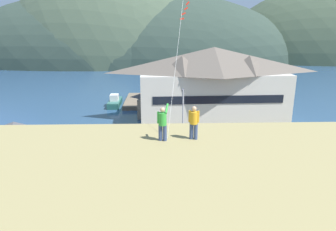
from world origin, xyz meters
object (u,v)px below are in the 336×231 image
(parked_car_front_row_end, at_px, (327,179))
(parked_car_mid_row_near, at_px, (127,178))
(harbor_lodge, at_px, (213,82))
(person_companion, at_px, (194,122))
(storage_shed_near_lot, at_px, (17,146))
(storage_shed_waterside, at_px, (158,102))
(parked_car_back_row_left, at_px, (104,147))
(parked_car_mid_row_center, at_px, (53,178))
(person_kite_flyer, at_px, (163,123))
(parked_car_corner_spot, at_px, (157,150))
(parked_car_front_row_red, at_px, (232,150))
(moored_boat_wharfside, at_px, (115,102))
(wharf_dock, at_px, (135,101))
(parked_car_front_row_silver, at_px, (321,146))
(parking_light_pole, at_px, (183,113))

(parked_car_front_row_end, distance_m, parked_car_mid_row_near, 16.47)
(harbor_lodge, xyz_separation_m, parked_car_front_row_end, (5.77, -21.26, -4.57))
(harbor_lodge, xyz_separation_m, person_companion, (-6.22, -28.36, 2.66))
(storage_shed_near_lot, height_order, person_companion, person_companion)
(storage_shed_waterside, bearing_deg, harbor_lodge, -10.47)
(harbor_lodge, bearing_deg, parked_car_back_row_left, -135.49)
(parked_car_front_row_end, bearing_deg, harbor_lodge, 105.19)
(parked_car_mid_row_center, relative_size, person_kite_flyer, 2.26)
(parked_car_corner_spot, relative_size, parked_car_front_row_red, 0.99)
(moored_boat_wharfside, xyz_separation_m, parked_car_front_row_red, (15.31, -23.45, 0.34))
(parked_car_front_row_end, relative_size, parked_car_corner_spot, 1.00)
(harbor_lodge, relative_size, parked_car_front_row_red, 5.30)
(parked_car_front_row_red, distance_m, parked_car_mid_row_center, 17.18)
(person_kite_flyer, bearing_deg, wharf_dock, 96.78)
(parked_car_front_row_red, xyz_separation_m, parked_car_mid_row_center, (-16.26, -5.55, 0.00))
(storage_shed_near_lot, bearing_deg, parked_car_mid_row_center, -40.39)
(parked_car_back_row_left, bearing_deg, moored_boat_wharfside, 95.09)
(harbor_lodge, xyz_separation_m, parked_car_mid_row_center, (-16.76, -20.41, -4.57))
(parked_car_front_row_end, bearing_deg, person_kite_flyer, -151.90)
(storage_shed_waterside, bearing_deg, wharf_dock, 115.32)
(wharf_dock, bearing_deg, storage_shed_waterside, -64.68)
(wharf_dock, xyz_separation_m, parked_car_back_row_left, (-1.33, -24.44, 0.71))
(storage_shed_near_lot, distance_m, person_kite_flyer, 18.82)
(parked_car_front_row_silver, bearing_deg, person_companion, -137.23)
(storage_shed_waterside, xyz_separation_m, parked_car_front_row_end, (13.84, -22.75, -1.29))
(harbor_lodge, distance_m, parking_light_pole, 12.07)
(parked_car_front_row_red, bearing_deg, parked_car_mid_row_center, -161.16)
(person_kite_flyer, bearing_deg, moored_boat_wharfside, 102.16)
(storage_shed_near_lot, height_order, storage_shed_waterside, storage_shed_near_lot)
(storage_shed_waterside, bearing_deg, parking_light_pole, -77.15)
(moored_boat_wharfside, distance_m, parked_car_front_row_red, 28.01)
(parked_car_corner_spot, relative_size, parked_car_back_row_left, 0.98)
(moored_boat_wharfside, height_order, parked_car_mid_row_near, moored_boat_wharfside)
(parked_car_corner_spot, relative_size, parked_car_front_row_silver, 1.00)
(harbor_lodge, distance_m, person_kite_flyer, 29.69)
(storage_shed_near_lot, bearing_deg, parked_car_front_row_end, -9.74)
(parked_car_front_row_red, bearing_deg, storage_shed_near_lot, -175.13)
(parked_car_front_row_silver, bearing_deg, parked_car_mid_row_center, -166.45)
(harbor_lodge, xyz_separation_m, parked_car_mid_row_near, (-10.68, -20.58, -4.57))
(storage_shed_near_lot, distance_m, parking_light_pole, 17.04)
(harbor_lodge, xyz_separation_m, parked_car_back_row_left, (-13.83, -13.60, -4.57))
(parked_car_corner_spot, distance_m, parking_light_pole, 5.56)
(storage_shed_near_lot, xyz_separation_m, parked_car_front_row_red, (20.70, 1.76, -1.46))
(parked_car_front_row_end, bearing_deg, parked_car_corner_spot, 154.28)
(parked_car_back_row_left, bearing_deg, person_companion, -62.73)
(parking_light_pole, bearing_deg, storage_shed_near_lot, -159.56)
(wharf_dock, height_order, person_kite_flyer, person_kite_flyer)
(storage_shed_waterside, relative_size, parked_car_mid_row_center, 1.61)
(storage_shed_near_lot, relative_size, parked_car_mid_row_center, 2.05)
(parked_car_back_row_left, xyz_separation_m, person_kite_flyer, (6.02, -14.92, 7.25))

